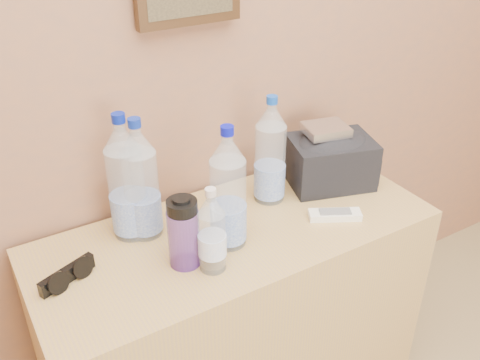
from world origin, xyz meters
The scene contains 11 objects.
dresser centered at (-0.04, 1.73, 0.37)m, with size 1.18×0.49×0.74m, color #AC7A52.
pet_large_a centered at (-0.27, 1.86, 0.89)m, with size 0.10×0.10×0.36m.
pet_large_b centered at (-0.30, 1.88, 0.90)m, with size 0.10×0.10×0.37m.
pet_large_c centered at (0.14, 1.83, 0.89)m, with size 0.09×0.09×0.34m.
pet_large_d centered at (-0.08, 1.70, 0.89)m, with size 0.10×0.10×0.36m.
pet_small centered at (-0.18, 1.62, 0.84)m, with size 0.07×0.07×0.24m.
nalgene_bottle centered at (-0.23, 1.68, 0.84)m, with size 0.08×0.08×0.20m.
sunglasses centered at (-0.52, 1.76, 0.76)m, with size 0.16×0.06×0.04m, color black, non-canonical shape.
ac_remote centered at (0.25, 1.63, 0.75)m, with size 0.16×0.05×0.02m, color beige.
toiletry_bag centered at (0.36, 1.81, 0.83)m, with size 0.26×0.19×0.18m, color black, non-canonical shape.
foil_packet centered at (0.35, 1.82, 0.93)m, with size 0.13×0.11×0.03m, color silver.
Camera 1 is at (-0.68, 0.65, 1.65)m, focal length 40.00 mm.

